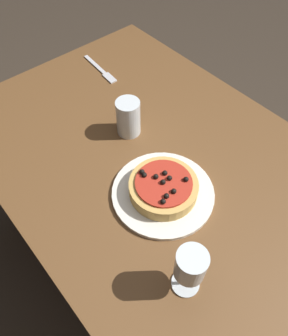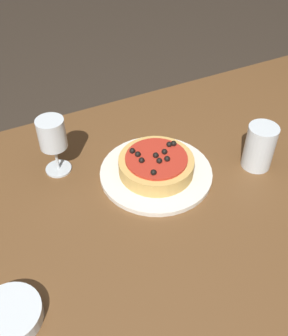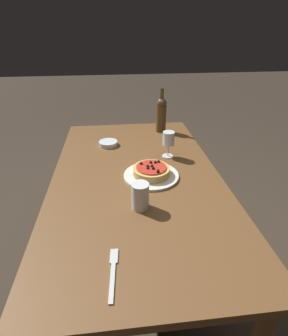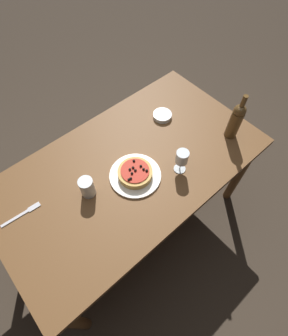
{
  "view_description": "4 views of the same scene",
  "coord_description": "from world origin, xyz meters",
  "px_view_note": "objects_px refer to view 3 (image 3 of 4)",
  "views": [
    {
      "loc": [
        0.31,
        -0.42,
        1.46
      ],
      "look_at": [
        -0.08,
        -0.09,
        0.8
      ],
      "focal_mm": 35.0,
      "sensor_mm": 36.0,
      "label": 1
    },
    {
      "loc": [
        0.32,
        0.54,
        1.39
      ],
      "look_at": [
        0.02,
        -0.07,
        0.77
      ],
      "focal_mm": 42.0,
      "sensor_mm": 36.0,
      "label": 2
    },
    {
      "loc": [
        -1.12,
        0.09,
        1.4
      ],
      "look_at": [
        -0.08,
        -0.03,
        0.81
      ],
      "focal_mm": 28.0,
      "sensor_mm": 36.0,
      "label": 3
    },
    {
      "loc": [
        -0.45,
        -0.64,
        1.92
      ],
      "look_at": [
        0.0,
        -0.12,
        0.83
      ],
      "focal_mm": 28.0,
      "sensor_mm": 36.0,
      "label": 4
    }
  ],
  "objects_px": {
    "dining_table": "(137,189)",
    "fork": "(113,270)",
    "water_cup": "(140,196)",
    "wine_bottle": "(161,114)",
    "pizza": "(151,171)",
    "dinner_plate": "(151,175)",
    "wine_glass": "(169,140)",
    "side_bowl": "(108,143)"
  },
  "relations": [
    {
      "from": "dining_table",
      "to": "fork",
      "type": "distance_m",
      "value": 0.58
    },
    {
      "from": "dining_table",
      "to": "water_cup",
      "type": "distance_m",
      "value": 0.3
    },
    {
      "from": "wine_bottle",
      "to": "water_cup",
      "type": "bearing_deg",
      "value": 164.82
    },
    {
      "from": "pizza",
      "to": "wine_bottle",
      "type": "distance_m",
      "value": 0.62
    },
    {
      "from": "dinner_plate",
      "to": "wine_bottle",
      "type": "xyz_separation_m",
      "value": [
        0.6,
        -0.15,
        0.12
      ]
    },
    {
      "from": "fork",
      "to": "wine_glass",
      "type": "bearing_deg",
      "value": -19.02
    },
    {
      "from": "dining_table",
      "to": "side_bowl",
      "type": "bearing_deg",
      "value": 20.54
    },
    {
      "from": "dining_table",
      "to": "wine_bottle",
      "type": "distance_m",
      "value": 0.66
    },
    {
      "from": "wine_glass",
      "to": "wine_bottle",
      "type": "bearing_deg",
      "value": -3.73
    },
    {
      "from": "fork",
      "to": "wine_bottle",
      "type": "bearing_deg",
      "value": -12.81
    },
    {
      "from": "wine_bottle",
      "to": "side_bowl",
      "type": "xyz_separation_m",
      "value": [
        -0.2,
        0.36,
        -0.11
      ]
    },
    {
      "from": "water_cup",
      "to": "fork",
      "type": "relative_size",
      "value": 0.58
    },
    {
      "from": "side_bowl",
      "to": "fork",
      "type": "height_order",
      "value": "side_bowl"
    },
    {
      "from": "side_bowl",
      "to": "fork",
      "type": "xyz_separation_m",
      "value": [
        -0.94,
        -0.02,
        -0.01
      ]
    },
    {
      "from": "dining_table",
      "to": "water_cup",
      "type": "relative_size",
      "value": 12.89
    },
    {
      "from": "wine_glass",
      "to": "dinner_plate",
      "type": "bearing_deg",
      "value": 149.21
    },
    {
      "from": "wine_bottle",
      "to": "fork",
      "type": "height_order",
      "value": "wine_bottle"
    },
    {
      "from": "dinner_plate",
      "to": "pizza",
      "type": "distance_m",
      "value": 0.03
    },
    {
      "from": "water_cup",
      "to": "dining_table",
      "type": "bearing_deg",
      "value": -1.51
    },
    {
      "from": "wine_glass",
      "to": "pizza",
      "type": "bearing_deg",
      "value": 149.22
    },
    {
      "from": "dining_table",
      "to": "side_bowl",
      "type": "distance_m",
      "value": 0.42
    },
    {
      "from": "dinner_plate",
      "to": "wine_glass",
      "type": "xyz_separation_m",
      "value": [
        0.21,
        -0.12,
        0.1
      ]
    },
    {
      "from": "dining_table",
      "to": "water_cup",
      "type": "bearing_deg",
      "value": 178.49
    },
    {
      "from": "water_cup",
      "to": "dinner_plate",
      "type": "bearing_deg",
      "value": -18.08
    },
    {
      "from": "side_bowl",
      "to": "wine_bottle",
      "type": "bearing_deg",
      "value": -61.03
    },
    {
      "from": "wine_bottle",
      "to": "side_bowl",
      "type": "relative_size",
      "value": 2.61
    },
    {
      "from": "wine_bottle",
      "to": "fork",
      "type": "distance_m",
      "value": 1.2
    },
    {
      "from": "fork",
      "to": "dinner_plate",
      "type": "bearing_deg",
      "value": -15.74
    },
    {
      "from": "dinner_plate",
      "to": "side_bowl",
      "type": "xyz_separation_m",
      "value": [
        0.4,
        0.21,
        0.01
      ]
    },
    {
      "from": "dining_table",
      "to": "wine_glass",
      "type": "distance_m",
      "value": 0.33
    },
    {
      "from": "wine_glass",
      "to": "side_bowl",
      "type": "bearing_deg",
      "value": 60.54
    },
    {
      "from": "wine_bottle",
      "to": "dinner_plate",
      "type": "bearing_deg",
      "value": 166.01
    },
    {
      "from": "wine_glass",
      "to": "side_bowl",
      "type": "relative_size",
      "value": 1.31
    },
    {
      "from": "pizza",
      "to": "fork",
      "type": "relative_size",
      "value": 0.91
    },
    {
      "from": "water_cup",
      "to": "fork",
      "type": "distance_m",
      "value": 0.33
    },
    {
      "from": "pizza",
      "to": "water_cup",
      "type": "distance_m",
      "value": 0.25
    },
    {
      "from": "wine_glass",
      "to": "wine_bottle",
      "type": "distance_m",
      "value": 0.39
    },
    {
      "from": "wine_glass",
      "to": "fork",
      "type": "distance_m",
      "value": 0.82
    },
    {
      "from": "pizza",
      "to": "fork",
      "type": "distance_m",
      "value": 0.58
    },
    {
      "from": "pizza",
      "to": "fork",
      "type": "bearing_deg",
      "value": 160.34
    },
    {
      "from": "wine_bottle",
      "to": "water_cup",
      "type": "xyz_separation_m",
      "value": [
        -0.84,
        0.23,
        -0.07
      ]
    },
    {
      "from": "water_cup",
      "to": "side_bowl",
      "type": "relative_size",
      "value": 1.02
    }
  ]
}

